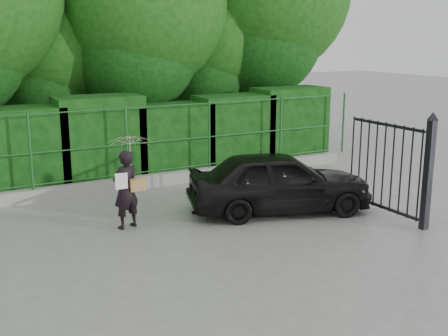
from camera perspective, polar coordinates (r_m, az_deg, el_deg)
ground at (r=10.26m, az=-3.44°, el=-8.33°), size 80.00×80.00×0.00m
kerb at (r=14.22m, az=-11.22°, el=-1.75°), size 14.00×0.25×0.30m
fence at (r=14.06m, az=-10.55°, el=2.49°), size 14.13×0.06×1.80m
hedge at (r=15.00m, az=-12.04°, el=2.50°), size 14.20×1.20×2.28m
trees at (r=17.20m, az=-11.55°, el=15.83°), size 17.10×6.15×8.08m
gate at (r=12.00m, az=18.35°, el=0.14°), size 0.22×2.33×2.36m
woman at (r=11.28m, az=-9.62°, el=0.07°), size 0.93×0.91×1.88m
car at (r=12.30m, az=5.63°, el=-1.37°), size 4.28×2.71×1.36m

